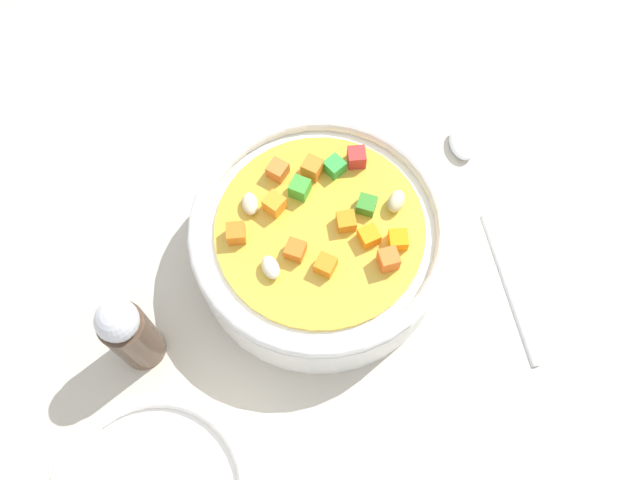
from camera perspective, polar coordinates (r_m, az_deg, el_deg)
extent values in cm
cube|color=#BAB2A0|center=(51.53, 0.00, -1.68)|extent=(140.00, 140.00, 2.00)
cylinder|color=white|center=(48.50, 0.00, -0.22)|extent=(18.80, 18.80, 4.57)
torus|color=white|center=(46.10, 0.00, 1.09)|extent=(18.82, 18.82, 1.15)
cylinder|color=gold|center=(46.23, 0.00, 1.01)|extent=(15.07, 15.07, 0.40)
ellipsoid|color=beige|center=(44.43, -4.35, -2.41)|extent=(2.05, 1.63, 1.03)
cube|color=orange|center=(44.55, 6.03, -1.70)|extent=(1.46, 1.46, 1.43)
ellipsoid|color=beige|center=(46.60, 6.71, 3.40)|extent=(2.13, 1.89, 1.22)
ellipsoid|color=beige|center=(46.64, -6.15, 3.18)|extent=(1.86, 1.26, 0.90)
cube|color=orange|center=(47.46, -0.99, 6.30)|extent=(1.78, 1.78, 1.41)
cube|color=orange|center=(44.36, 0.80, -2.16)|extent=(1.77, 1.77, 1.07)
cube|color=orange|center=(47.63, -3.73, 6.13)|extent=(1.80, 1.80, 1.14)
cube|color=#348627|center=(46.39, 4.11, 3.09)|extent=(1.69, 1.69, 0.99)
cube|color=orange|center=(45.58, 2.36, 1.28)|extent=(1.33, 1.33, 1.03)
cube|color=orange|center=(45.35, 4.32, 0.36)|extent=(1.62, 1.62, 1.01)
cube|color=orange|center=(45.61, -7.38, 0.67)|extent=(1.33, 1.33, 1.20)
cube|color=red|center=(48.05, 3.22, 7.25)|extent=(1.32, 1.32, 1.33)
cube|color=green|center=(47.73, 1.29, 6.47)|extent=(1.79, 1.79, 1.10)
cube|color=orange|center=(46.23, -4.01, 3.17)|extent=(1.81, 1.81, 1.32)
cube|color=green|center=(46.72, -1.78, 4.57)|extent=(1.75, 1.75, 1.34)
cube|color=orange|center=(44.78, -2.18, -0.89)|extent=(1.72, 1.72, 1.10)
cube|color=orange|center=(45.41, 6.87, 0.03)|extent=(1.37, 1.37, 1.04)
cylinder|color=silver|center=(51.37, 16.30, -3.90)|extent=(12.42, 1.63, 0.64)
ellipsoid|color=silver|center=(55.86, 12.34, 8.25)|extent=(3.34, 2.29, 1.10)
cylinder|color=#4C3828|center=(46.89, -16.06, -8.19)|extent=(3.17, 3.17, 6.47)
sphere|color=silver|center=(43.25, -17.40, -6.75)|extent=(2.86, 2.86, 2.86)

